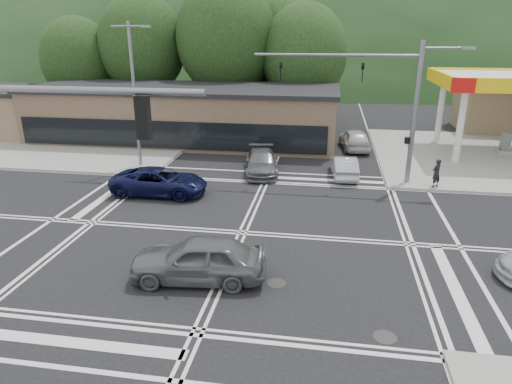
# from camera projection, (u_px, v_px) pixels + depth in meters

# --- Properties ---
(ground) EXTENTS (120.00, 120.00, 0.00)m
(ground) POSITION_uv_depth(u_px,v_px,m) (242.00, 233.00, 20.25)
(ground) COLOR black
(ground) RESTS_ON ground
(sidewalk_ne) EXTENTS (16.00, 16.00, 0.15)m
(sidewalk_ne) POSITION_uv_depth(u_px,v_px,m) (493.00, 157.00, 31.91)
(sidewalk_ne) COLOR gray
(sidewalk_ne) RESTS_ON ground
(sidewalk_nw) EXTENTS (16.00, 16.00, 0.15)m
(sidewalk_nw) POSITION_uv_depth(u_px,v_px,m) (93.00, 141.00, 36.43)
(sidewalk_nw) COLOR gray
(sidewalk_nw) RESTS_ON ground
(commercial_row) EXTENTS (24.00, 8.00, 4.00)m
(commercial_row) POSITION_uv_depth(u_px,v_px,m) (184.00, 116.00, 36.59)
(commercial_row) COLOR brown
(commercial_row) RESTS_ON ground
(commercial_nw) EXTENTS (8.00, 7.00, 3.60)m
(commercial_nw) POSITION_uv_depth(u_px,v_px,m) (5.00, 113.00, 39.06)
(commercial_nw) COLOR #846B4F
(commercial_nw) RESTS_ON ground
(hill_north) EXTENTS (252.00, 126.00, 140.00)m
(hill_north) POSITION_uv_depth(u_px,v_px,m) (316.00, 69.00, 103.91)
(hill_north) COLOR #183216
(hill_north) RESTS_ON ground
(tree_n_a) EXTENTS (8.00, 8.00, 11.75)m
(tree_n_a) POSITION_uv_depth(u_px,v_px,m) (142.00, 45.00, 42.27)
(tree_n_a) COLOR #382619
(tree_n_a) RESTS_ON ground
(tree_n_b) EXTENTS (9.00, 9.00, 12.98)m
(tree_n_b) POSITION_uv_depth(u_px,v_px,m) (226.00, 38.00, 40.84)
(tree_n_b) COLOR #382619
(tree_n_b) RESTS_ON ground
(tree_n_c) EXTENTS (7.60, 7.60, 10.87)m
(tree_n_c) POSITION_uv_depth(u_px,v_px,m) (304.00, 54.00, 40.23)
(tree_n_c) COLOR #382619
(tree_n_c) RESTS_ON ground
(tree_n_d) EXTENTS (6.80, 6.80, 9.76)m
(tree_n_d) POSITION_uv_depth(u_px,v_px,m) (78.00, 60.00, 42.68)
(tree_n_d) COLOR #382619
(tree_n_d) RESTS_ON ground
(tree_n_e) EXTENTS (8.40, 8.40, 11.98)m
(tree_n_e) POSITION_uv_depth(u_px,v_px,m) (276.00, 44.00, 44.18)
(tree_n_e) COLOR #382619
(tree_n_e) RESTS_ON ground
(streetlight_nw) EXTENTS (2.50, 0.25, 9.00)m
(streetlight_nw) POSITION_uv_depth(u_px,v_px,m) (135.00, 89.00, 28.19)
(streetlight_nw) COLOR slate
(streetlight_nw) RESTS_ON ground
(signal_mast_ne) EXTENTS (11.65, 0.30, 8.00)m
(signal_mast_ne) POSITION_uv_depth(u_px,v_px,m) (393.00, 96.00, 25.12)
(signal_mast_ne) COLOR slate
(signal_mast_ne) RESTS_ON ground
(car_blue_west) EXTENTS (5.20, 2.45, 1.44)m
(car_blue_west) POSITION_uv_depth(u_px,v_px,m) (159.00, 182.00, 24.79)
(car_blue_west) COLOR black
(car_blue_west) RESTS_ON ground
(car_grey_center) EXTENTS (5.00, 2.44, 1.64)m
(car_grey_center) POSITION_uv_depth(u_px,v_px,m) (198.00, 259.00, 16.21)
(car_grey_center) COLOR #55585A
(car_grey_center) RESTS_ON ground
(car_queue_a) EXTENTS (1.70, 4.05, 1.30)m
(car_queue_a) POSITION_uv_depth(u_px,v_px,m) (344.00, 167.00, 27.71)
(car_queue_a) COLOR #A7AAAE
(car_queue_a) RESTS_ON ground
(car_queue_b) EXTENTS (2.43, 4.75, 1.55)m
(car_queue_b) POSITION_uv_depth(u_px,v_px,m) (355.00, 139.00, 34.12)
(car_queue_b) COLOR #BAB9B5
(car_queue_b) RESTS_ON ground
(car_northbound) EXTENTS (2.67, 5.01, 1.38)m
(car_northbound) POSITION_uv_depth(u_px,v_px,m) (261.00, 162.00, 28.46)
(car_northbound) COLOR #545658
(car_northbound) RESTS_ON ground
(pedestrian) EXTENTS (0.70, 0.67, 1.60)m
(pedestrian) POSITION_uv_depth(u_px,v_px,m) (436.00, 173.00, 25.46)
(pedestrian) COLOR black
(pedestrian) RESTS_ON sidewalk_ne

